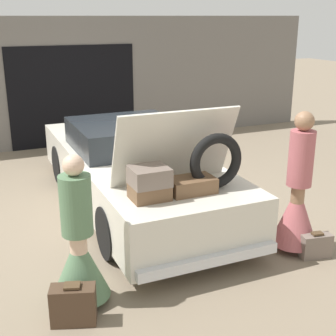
% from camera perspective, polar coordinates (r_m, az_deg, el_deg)
% --- Properties ---
extents(ground_plane, '(40.00, 40.00, 0.00)m').
position_cam_1_polar(ground_plane, '(7.33, -4.18, -4.46)').
color(ground_plane, '#7F705B').
extents(garage_wall_back, '(12.00, 0.14, 2.80)m').
position_cam_1_polar(garage_wall_back, '(10.69, -11.62, 10.14)').
color(garage_wall_back, slate).
rests_on(garage_wall_back, ground_plane).
extents(car, '(1.82, 4.93, 1.79)m').
position_cam_1_polar(car, '(7.11, -4.26, -0.07)').
color(car, silver).
rests_on(car, ground_plane).
extents(person_left, '(0.59, 0.59, 1.58)m').
position_cam_1_polar(person_left, '(4.81, -10.79, -10.06)').
color(person_left, beige).
rests_on(person_left, ground_plane).
extents(person_right, '(0.57, 0.57, 1.76)m').
position_cam_1_polar(person_right, '(5.94, 15.46, -4.00)').
color(person_right, '#997051').
rests_on(person_right, ground_plane).
extents(suitcase_beside_left_person, '(0.47, 0.33, 0.41)m').
position_cam_1_polar(suitcase_beside_left_person, '(4.70, -11.46, -16.02)').
color(suitcase_beside_left_person, '#473323').
rests_on(suitcase_beside_left_person, ground_plane).
extents(suitcase_beside_right_person, '(0.40, 0.21, 0.33)m').
position_cam_1_polar(suitcase_beside_right_person, '(6.00, 17.59, -9.04)').
color(suitcase_beside_right_person, '#75665B').
rests_on(suitcase_beside_right_person, ground_plane).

